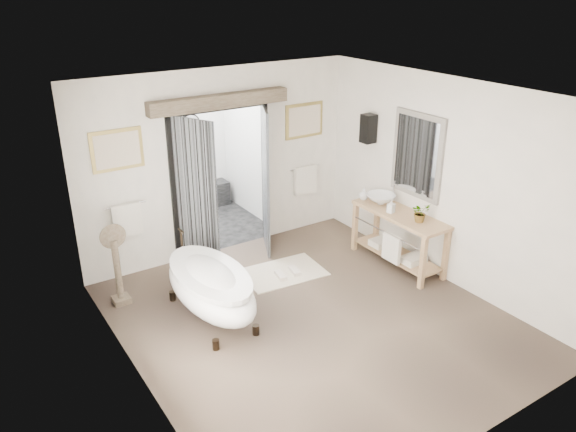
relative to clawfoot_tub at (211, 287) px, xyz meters
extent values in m
plane|color=brown|center=(1.06, -0.80, -0.45)|extent=(5.00, 5.00, 0.00)
cube|color=silver|center=(1.06, -3.30, 1.00)|extent=(4.50, 0.02, 2.90)
cube|color=silver|center=(-1.19, -0.80, 1.00)|extent=(0.02, 5.00, 2.90)
cube|color=silver|center=(3.31, -0.80, 1.00)|extent=(0.02, 5.00, 2.90)
cube|color=silver|center=(-0.47, 1.70, 1.00)|extent=(1.45, 0.02, 2.90)
cube|color=silver|center=(2.58, 1.70, 1.00)|extent=(1.45, 0.02, 2.90)
cube|color=silver|center=(1.06, 1.70, 2.15)|extent=(1.60, 0.02, 0.60)
cube|color=white|center=(1.06, -0.80, 2.45)|extent=(4.50, 5.00, 0.02)
cube|color=beige|center=(-1.14, -1.40, 0.90)|extent=(0.02, 2.20, 2.70)
cube|color=gray|center=(3.28, -0.23, 1.25)|extent=(0.05, 0.95, 1.25)
cube|color=silver|center=(3.25, -0.23, 1.25)|extent=(0.01, 0.80, 1.10)
cube|color=black|center=(3.19, 0.75, 1.45)|extent=(0.20, 0.20, 0.45)
sphere|color=#FFCC8C|center=(3.19, 0.75, 1.45)|extent=(0.10, 0.10, 0.10)
cube|color=black|center=(1.06, 2.70, -0.44)|extent=(2.20, 2.00, 0.01)
cube|color=white|center=(1.06, 2.70, 2.05)|extent=(2.20, 2.00, 0.02)
cube|color=white|center=(1.06, 3.70, 0.80)|extent=(2.20, 0.02, 2.50)
cube|color=white|center=(-0.04, 2.70, 0.80)|extent=(0.02, 2.00, 2.50)
cube|color=white|center=(2.16, 2.70, 0.80)|extent=(0.02, 2.00, 2.50)
cube|color=black|center=(1.06, 3.52, -0.22)|extent=(2.00, 0.35, 0.45)
cylinder|color=silver|center=(0.66, 3.67, 1.15)|extent=(0.40, 0.03, 0.40)
cylinder|color=silver|center=(1.46, 3.67, 1.15)|extent=(0.40, 0.03, 0.40)
cube|color=black|center=(0.26, 1.70, 0.70)|extent=(0.07, 0.10, 2.30)
cube|color=black|center=(1.86, 1.70, 0.70)|extent=(0.07, 0.10, 2.30)
cube|color=black|center=(1.06, 1.70, 1.85)|extent=(1.67, 0.10, 0.07)
cube|color=black|center=(0.46, 1.35, 0.70)|extent=(0.38, 0.74, 2.30)
cube|color=black|center=(1.66, 1.35, 0.70)|extent=(0.38, 0.74, 2.30)
cube|color=#6F6351|center=(1.06, 1.60, 1.97)|extent=(2.20, 0.20, 0.20)
cube|color=tan|center=(-0.49, 1.68, 1.47)|extent=(0.72, 0.03, 0.57)
cube|color=beige|center=(-0.49, 1.67, 1.47)|extent=(0.62, 0.01, 0.47)
cube|color=tan|center=(2.61, 1.68, 1.47)|extent=(0.72, 0.03, 0.57)
cube|color=beige|center=(2.61, 1.67, 1.47)|extent=(0.62, 0.01, 0.47)
cylinder|color=silver|center=(-0.49, 1.64, 0.67)|extent=(0.60, 0.02, 0.02)
cube|color=silver|center=(-0.49, 1.62, 0.45)|extent=(0.42, 0.08, 0.48)
cylinder|color=silver|center=(2.61, 1.64, 0.67)|extent=(0.60, 0.02, 0.02)
cube|color=silver|center=(2.61, 1.62, 0.45)|extent=(0.42, 0.08, 0.48)
cylinder|color=black|center=(-0.28, -0.66, -0.38)|extent=(0.09, 0.09, 0.13)
cylinder|color=black|center=(0.28, -0.66, -0.38)|extent=(0.09, 0.09, 0.13)
cylinder|color=black|center=(-0.28, 0.66, -0.38)|extent=(0.09, 0.09, 0.13)
cylinder|color=black|center=(0.28, 0.66, -0.38)|extent=(0.09, 0.09, 0.13)
ellipsoid|color=white|center=(0.00, 0.00, -0.02)|extent=(0.84, 1.87, 0.59)
cylinder|color=black|center=(0.00, 0.86, 0.35)|extent=(0.03, 0.03, 0.24)
cube|color=tan|center=(2.80, -0.97, -0.02)|extent=(0.07, 0.07, 0.85)
cube|color=tan|center=(3.26, -0.97, -0.02)|extent=(0.07, 0.07, 0.85)
cube|color=tan|center=(2.80, 0.51, -0.02)|extent=(0.07, 0.07, 0.85)
cube|color=tan|center=(3.26, 0.51, -0.02)|extent=(0.07, 0.07, 0.85)
cube|color=tan|center=(3.03, -0.23, 0.38)|extent=(0.55, 1.60, 0.05)
cube|color=tan|center=(3.03, -0.23, -0.29)|extent=(0.45, 1.50, 0.03)
cylinder|color=silver|center=(2.76, -0.23, 0.15)|extent=(0.02, 1.40, 0.02)
cube|color=silver|center=(2.76, -0.38, -0.05)|extent=(0.06, 0.34, 0.42)
cube|color=silver|center=(3.03, -0.58, -0.22)|extent=(0.35, 0.25, 0.10)
cube|color=silver|center=(3.03, 0.12, -0.22)|extent=(0.35, 0.25, 0.10)
cube|color=#6F6351|center=(-0.88, 0.99, -0.41)|extent=(0.22, 0.22, 0.08)
cylinder|color=#6F6351|center=(-0.88, 0.99, 0.06)|extent=(0.09, 0.09, 0.86)
cylinder|color=silver|center=(-0.88, 1.01, 0.55)|extent=(0.30, 0.02, 0.30)
cylinder|color=#6F6351|center=(-0.88, 0.99, 0.55)|extent=(0.34, 0.02, 0.34)
cube|color=beige|center=(1.40, 0.48, -0.44)|extent=(1.27, 0.90, 0.01)
cube|color=beige|center=(1.30, 0.38, -0.41)|extent=(0.16, 0.29, 0.05)
cube|color=beige|center=(1.55, 0.38, -0.41)|extent=(0.16, 0.29, 0.05)
imported|color=white|center=(3.03, 0.20, 0.48)|extent=(0.49, 0.49, 0.16)
imported|color=gray|center=(3.04, -0.62, 0.55)|extent=(0.29, 0.26, 0.29)
imported|color=gray|center=(2.92, -0.14, 0.51)|extent=(0.11, 0.11, 0.21)
imported|color=gray|center=(2.93, 0.49, 0.50)|extent=(0.17, 0.17, 0.19)
camera|label=1|loc=(-2.59, -5.75, 3.65)|focal=35.00mm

